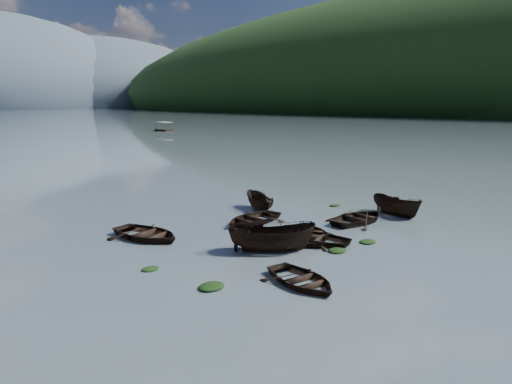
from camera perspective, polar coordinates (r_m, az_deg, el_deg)
ground_plane at (r=24.52m, az=18.43°, el=-8.76°), size 2400.00×2400.00×0.00m
right_hill_far at (r=533.02m, az=24.85°, el=9.19°), size 520.00×1200.00×190.00m
haze_mtn_d at (r=973.22m, az=-19.56°, el=9.96°), size 520.00×520.00×220.00m
rowboat_0 at (r=21.20m, az=5.70°, el=-11.39°), size 3.33×4.35×0.84m
rowboat_1 at (r=28.02m, az=7.01°, el=-5.78°), size 5.04×5.07×0.86m
rowboat_2 at (r=25.49m, az=1.98°, el=-7.42°), size 4.86×4.47×1.86m
rowboat_3 at (r=27.42m, az=7.25°, el=-6.16°), size 4.32×5.08×0.89m
rowboat_4 at (r=32.32m, az=12.75°, el=-3.69°), size 4.91×3.57×1.00m
rowboat_5 at (r=35.09m, az=17.13°, el=-2.75°), size 2.16×4.47×1.66m
rowboat_6 at (r=28.59m, az=-13.49°, el=-5.66°), size 4.64×5.60×1.00m
rowboat_7 at (r=31.37m, az=-0.46°, el=-3.86°), size 5.11×3.98×0.97m
rowboat_8 at (r=35.05m, az=0.39°, el=-2.26°), size 2.69×4.18×1.51m
weed_clump_0 at (r=20.79m, az=-5.57°, el=-11.85°), size 1.24×1.01×0.27m
weed_clump_1 at (r=25.83m, az=10.12°, el=-7.34°), size 1.10×0.88×0.24m
weed_clump_2 at (r=27.78m, az=13.77°, el=-6.17°), size 1.06×0.85×0.23m
weed_clump_3 at (r=33.86m, az=13.51°, el=-3.05°), size 0.88×0.75×0.20m
weed_clump_4 at (r=31.98m, az=13.15°, el=-3.86°), size 1.12×0.89×0.23m
weed_clump_5 at (r=23.38m, az=-13.08°, el=-9.45°), size 0.89×0.72×0.19m
weed_clump_6 at (r=28.97m, az=0.12°, el=-5.13°), size 1.01×0.84×0.21m
weed_clump_7 at (r=36.98m, az=9.83°, el=-1.72°), size 0.95×0.76×0.21m
pontoon_right at (r=138.56m, az=-11.43°, el=7.50°), size 2.94×6.59×2.49m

